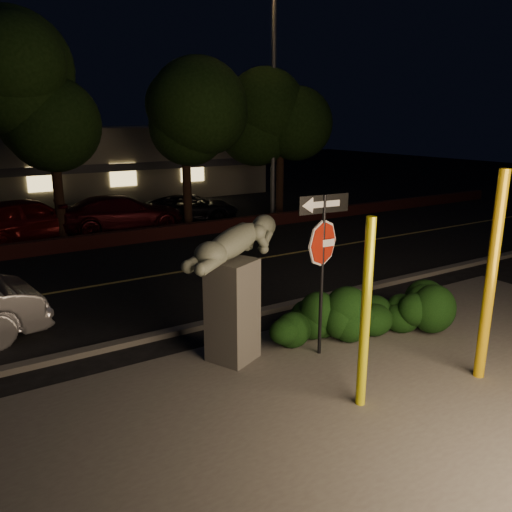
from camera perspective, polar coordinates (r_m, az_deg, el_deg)
The scene contains 22 objects.
ground at distance 17.95m, azimuth -11.35°, elevation 0.77°, with size 90.00×90.00×0.00m, color black.
patio at distance 9.11m, azimuth 14.54°, elevation -14.15°, with size 14.00×6.00×0.02m, color #4C4944.
road at distance 15.27m, azimuth -7.40°, elevation -1.61°, with size 80.00×8.00×0.01m, color black.
lane_marking at distance 15.26m, azimuth -7.40°, elevation -1.57°, with size 80.00×0.12×0.01m, color tan.
curb at distance 11.82m, azimuth 0.87°, elevation -6.32°, with size 80.00×0.25×0.12m, color #4C4944.
brick_wall at distance 19.09m, azimuth -12.76°, elevation 2.33°, with size 40.00×0.35×0.50m, color #451816.
parking_lot at distance 24.50m, azimuth -17.13°, elevation 4.27°, with size 40.00×12.00×0.01m, color black.
building at distance 32.00m, azimuth -21.15°, elevation 9.98°, with size 22.00×10.20×4.00m.
tree_far_b at distance 19.93m, azimuth -22.91°, elevation 18.90°, with size 5.20×5.20×8.41m.
tree_far_c at distance 20.97m, azimuth -8.30°, elevation 18.57°, with size 4.80×4.80×7.84m.
tree_far_d at distance 23.82m, azimuth 2.86°, elevation 17.71°, with size 4.40×4.40×7.42m.
yellow_pole_left at distance 7.84m, azimuth 12.39°, elevation -6.64°, with size 0.15×0.15×3.07m, color yellow.
yellow_pole_right at distance 9.28m, azimuth 25.26°, elevation -2.34°, with size 0.18×0.18×3.67m, color gold.
signpost at distance 9.23m, azimuth 7.66°, elevation 1.41°, with size 1.06×0.12×3.12m.
sculpture at distance 9.15m, azimuth -2.59°, elevation -2.46°, with size 2.38×1.56×2.64m.
hedge_center at distance 10.32m, azimuth 5.68°, elevation -7.08°, with size 1.91×0.90×1.00m, color black.
hedge_right at distance 10.64m, azimuth 12.35°, elevation -6.05°, with size 1.85×0.99×1.21m, color black.
hedge_far_right at distance 11.21m, azimuth 17.61°, elevation -5.57°, with size 1.61×1.01×1.12m, color black.
streetlight at distance 23.19m, azimuth 1.59°, elevation 19.49°, with size 1.53×0.52×10.26m.
parked_car_red at distance 20.57m, azimuth -24.60°, elevation 3.89°, with size 1.96×4.88×1.66m, color maroon.
parked_car_darkred at distance 21.15m, azimuth -15.05°, elevation 4.75°, with size 2.04×5.01×1.45m, color #3A070C.
parked_car_dark at distance 22.88m, azimuth -7.33°, elevation 5.53°, with size 1.91×4.13×1.15m, color black.
Camera 1 is at (-5.90, -6.37, 4.42)m, focal length 35.00 mm.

